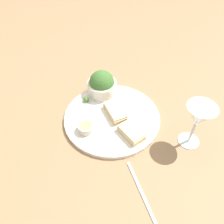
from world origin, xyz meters
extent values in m
plane|color=#93704C|center=(0.00, 0.00, 0.00)|extent=(4.00, 4.00, 0.00)
cylinder|color=silver|center=(0.00, 0.00, 0.01)|extent=(0.34, 0.34, 0.01)
cylinder|color=silver|center=(-0.12, 0.04, 0.04)|extent=(0.11, 0.11, 0.05)
sphere|color=#3D6B2D|center=(-0.12, 0.04, 0.06)|extent=(0.09, 0.09, 0.09)
cylinder|color=beige|center=(0.00, -0.11, 0.03)|extent=(0.05, 0.05, 0.03)
cylinder|color=tan|center=(0.00, -0.11, 0.04)|extent=(0.04, 0.04, 0.01)
cube|color=#D1B27F|center=(0.00, 0.02, 0.02)|extent=(0.11, 0.08, 0.02)
cube|color=beige|center=(0.00, 0.02, 0.04)|extent=(0.11, 0.07, 0.01)
cube|color=#D1B27F|center=(0.10, 0.00, 0.02)|extent=(0.09, 0.05, 0.02)
cube|color=beige|center=(0.10, 0.00, 0.04)|extent=(0.08, 0.05, 0.01)
cylinder|color=silver|center=(0.23, 0.14, 0.00)|extent=(0.07, 0.07, 0.01)
cylinder|color=silver|center=(0.23, 0.14, 0.05)|extent=(0.01, 0.01, 0.08)
cone|color=silver|center=(0.23, 0.14, 0.12)|extent=(0.09, 0.09, 0.07)
sphere|color=#477533|center=(-0.12, -0.03, 0.02)|extent=(0.02, 0.02, 0.02)
cube|color=silver|center=(0.26, -0.10, 0.00)|extent=(0.19, 0.07, 0.01)
camera|label=1|loc=(0.41, -0.31, 0.59)|focal=35.00mm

